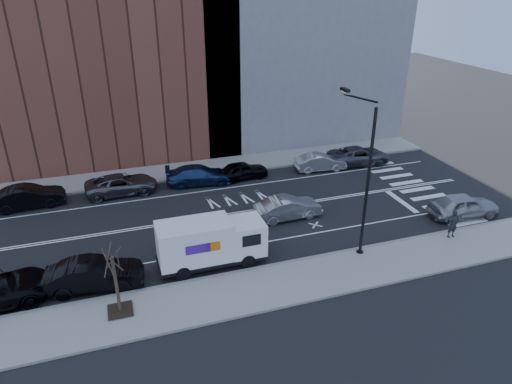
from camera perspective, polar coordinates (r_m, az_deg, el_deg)
ground at (r=31.99m, az=-4.90°, el=-3.03°), size 120.00×120.00×0.00m
sidewalk_near at (r=24.80m, az=0.12°, el=-12.09°), size 44.00×3.60×0.15m
sidewalk_far at (r=39.78m, az=-7.97°, el=2.81°), size 44.00×3.60×0.15m
curb_near at (r=26.18m, az=-1.15°, el=-9.80°), size 44.00×0.25×0.17m
curb_far at (r=38.14m, az=-7.44°, el=1.84°), size 44.00×0.25×0.17m
crosswalk at (r=38.47m, az=18.89°, el=0.71°), size 3.00×14.00×0.01m
road_markings at (r=31.99m, az=-4.90°, el=-3.02°), size 40.00×8.60×0.01m
bldg_brick at (r=43.31m, az=-21.75°, el=18.17°), size 26.00×10.00×22.00m
bldg_concrete at (r=46.84m, az=4.95°, el=22.62°), size 20.00×10.00×26.00m
streetlight at (r=26.46m, az=13.33°, el=2.25°), size 0.44×4.02×9.34m
street_tree at (r=23.49m, az=-16.97°, el=-11.63°), size 1.20×1.20×3.75m
fedex_van at (r=26.18m, az=-5.74°, el=-6.25°), size 6.24×2.25×2.84m
far_parked_b at (r=36.65m, az=-26.56°, el=-0.54°), size 5.04×2.05×1.63m
far_parked_c at (r=36.40m, az=-16.46°, el=0.93°), size 5.43×2.60×1.49m
far_parked_d at (r=36.83m, az=-7.14°, el=2.13°), size 5.47×2.76×1.52m
far_parked_e at (r=37.53m, az=-1.69°, el=2.72°), size 4.37×2.07×1.44m
far_parked_f at (r=39.61m, az=8.03°, el=3.72°), size 4.52×1.93×1.45m
far_parked_g at (r=41.59m, az=12.75°, el=4.47°), size 5.74×2.96×1.55m
driving_sedan at (r=31.40m, az=4.01°, el=-1.99°), size 4.73×1.81×1.54m
near_parked_rear_a at (r=26.03m, az=-19.55°, el=-9.71°), size 5.23×2.29×1.67m
near_parked_front at (r=34.61m, az=24.53°, el=-1.55°), size 5.05×2.37×1.67m
pedestrian at (r=31.28m, az=23.45°, el=-3.67°), size 0.69×0.47×1.87m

